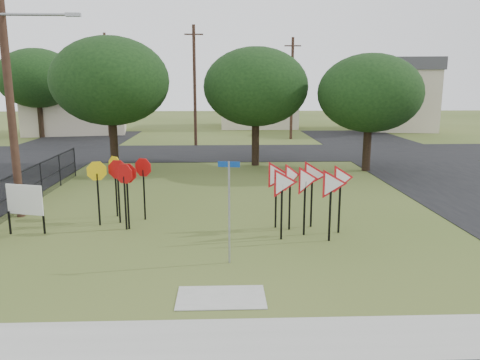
% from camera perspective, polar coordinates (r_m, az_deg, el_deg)
% --- Properties ---
extents(ground, '(140.00, 140.00, 0.00)m').
position_cam_1_polar(ground, '(13.11, -2.30, -9.58)').
color(ground, '#40531F').
extents(sidewalk, '(30.00, 1.60, 0.02)m').
position_cam_1_polar(sidewalk, '(9.31, -2.33, -18.96)').
color(sidewalk, '#999B92').
rests_on(sidewalk, ground).
extents(street_right, '(8.00, 50.00, 0.02)m').
position_cam_1_polar(street_right, '(25.66, 25.60, -0.10)').
color(street_right, black).
rests_on(street_right, ground).
extents(street_far, '(60.00, 8.00, 0.02)m').
position_cam_1_polar(street_far, '(32.56, -2.26, 3.34)').
color(street_far, black).
rests_on(street_far, ground).
extents(curb_pad, '(2.00, 1.20, 0.02)m').
position_cam_1_polar(curb_pad, '(10.90, -2.32, -14.13)').
color(curb_pad, '#999B92').
rests_on(curb_pad, ground).
extents(street_name_sign, '(0.57, 0.10, 2.78)m').
position_cam_1_polar(street_name_sign, '(12.33, -1.33, -3.10)').
color(street_name_sign, '#96989E').
rests_on(street_name_sign, ground).
extents(stop_sign_cluster, '(2.08, 1.99, 2.23)m').
position_cam_1_polar(stop_sign_cluster, '(16.34, -14.33, 0.46)').
color(stop_sign_cluster, black).
rests_on(stop_sign_cluster, ground).
extents(yield_sign_cluster, '(2.94, 1.64, 2.30)m').
position_cam_1_polar(yield_sign_cluster, '(14.96, 7.95, -0.21)').
color(yield_sign_cluster, black).
rests_on(yield_sign_cluster, ground).
extents(info_board, '(1.26, 0.40, 1.62)m').
position_cam_1_polar(info_board, '(16.35, -24.76, -2.40)').
color(info_board, black).
rests_on(info_board, ground).
extents(utility_pole_main, '(3.55, 0.33, 10.00)m').
position_cam_1_polar(utility_pole_main, '(18.23, -26.37, 11.96)').
color(utility_pole_main, '#40281D').
rests_on(utility_pole_main, ground).
extents(far_pole_a, '(1.40, 0.24, 9.00)m').
position_cam_1_polar(far_pole_a, '(36.27, -5.55, 11.43)').
color(far_pole_a, '#40281D').
rests_on(far_pole_a, ground).
extents(far_pole_b, '(1.40, 0.24, 8.50)m').
position_cam_1_polar(far_pole_b, '(40.65, 6.34, 11.09)').
color(far_pole_b, '#40281D').
rests_on(far_pole_b, ground).
extents(far_pole_c, '(1.40, 0.24, 9.00)m').
position_cam_1_polar(far_pole_c, '(43.39, -15.89, 11.09)').
color(far_pole_c, '#40281D').
rests_on(far_pole_c, ground).
extents(fence_run, '(0.05, 11.55, 1.50)m').
position_cam_1_polar(fence_run, '(20.37, -24.20, -0.57)').
color(fence_run, black).
rests_on(fence_run, ground).
extents(house_left, '(10.58, 8.88, 7.20)m').
position_cam_1_polar(house_left, '(48.31, -19.39, 9.77)').
color(house_left, beige).
rests_on(house_left, ground).
extents(house_mid, '(8.40, 8.40, 6.20)m').
position_cam_1_polar(house_mid, '(52.38, 2.16, 9.97)').
color(house_mid, beige).
rests_on(house_mid, ground).
extents(house_right, '(8.30, 8.30, 7.20)m').
position_cam_1_polar(house_right, '(51.45, 18.51, 9.91)').
color(house_right, beige).
rests_on(house_right, ground).
extents(tree_near_left, '(6.40, 6.40, 7.27)m').
position_cam_1_polar(tree_near_left, '(26.90, -15.52, 11.52)').
color(tree_near_left, black).
rests_on(tree_near_left, ground).
extents(tree_near_mid, '(6.00, 6.00, 6.80)m').
position_cam_1_polar(tree_near_mid, '(27.28, 1.94, 11.27)').
color(tree_near_mid, black).
rests_on(tree_near_mid, ground).
extents(tree_near_right, '(5.60, 5.60, 6.33)m').
position_cam_1_polar(tree_near_right, '(26.44, 15.55, 10.16)').
color(tree_near_right, black).
rests_on(tree_near_right, ground).
extents(tree_far_left, '(6.80, 6.80, 7.73)m').
position_cam_1_polar(tree_far_left, '(45.16, -23.50, 11.31)').
color(tree_far_left, black).
rests_on(tree_far_left, ground).
extents(tree_far_right, '(6.00, 6.00, 6.80)m').
position_cam_1_polar(tree_far_right, '(46.36, 15.61, 11.05)').
color(tree_far_right, black).
rests_on(tree_far_right, ground).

